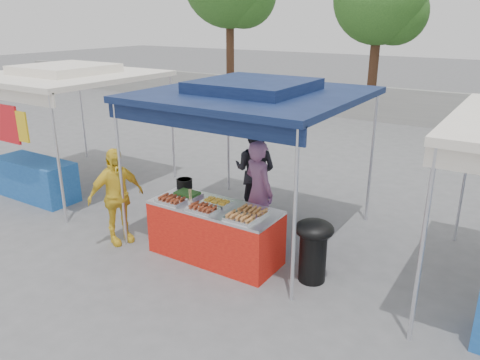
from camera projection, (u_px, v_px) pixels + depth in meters
The scene contains 21 objects.
ground_plane at pixel (219, 254), 7.27m from camera, with size 80.00×80.00×0.00m, color slate.
back_wall at pixel (405, 107), 15.82m from camera, with size 40.00×0.25×1.20m, color gray.
main_canopy at pixel (253, 93), 7.26m from camera, with size 3.20×3.20×2.57m.
neighbor_stall_left at pixel (53, 115), 9.49m from camera, with size 3.20×3.20×2.57m.
tree_1 at pixel (384, 2), 17.18m from camera, with size 3.47×3.41×5.85m.
vendor_table at pixel (215, 232), 7.05m from camera, with size 2.00×0.80×0.85m.
food_tray_fl at pixel (171, 200), 7.04m from camera, with size 0.42×0.30×0.07m.
food_tray_fm at pixel (203, 209), 6.73m from camera, with size 0.42×0.30×0.07m.
food_tray_fr at pixel (241, 218), 6.41m from camera, with size 0.42×0.30×0.07m.
food_tray_bl at pixel (187, 194), 7.27m from camera, with size 0.42×0.30×0.07m.
food_tray_bm at pixel (217, 202), 6.97m from camera, with size 0.42×0.30×0.07m.
food_tray_br at pixel (252, 212), 6.63m from camera, with size 0.42×0.30×0.07m.
cooking_pot at pixel (184, 184), 7.62m from camera, with size 0.26×0.26×0.15m, color black.
skewer_cup at pixel (191, 205), 6.83m from camera, with size 0.08×0.08×0.10m, color silver.
wok_burner at pixel (313, 245), 6.40m from camera, with size 0.54×0.54×0.91m.
crate_left at pixel (214, 225), 7.93m from camera, with size 0.50×0.35×0.30m, color #163FB9.
crate_right at pixel (262, 238), 7.45m from camera, with size 0.52×0.37×0.31m, color #163FB9.
crate_stacked at pixel (263, 220), 7.35m from camera, with size 0.52×0.36×0.31m, color #163FB9.
vendor_woman at pixel (259, 192), 7.48m from camera, with size 0.62×0.41×1.69m, color #9C6390.
helper_man at pixel (255, 170), 8.55m from camera, with size 0.82×0.64×1.68m, color #222227.
customer_person at pixel (116, 196), 7.43m from camera, with size 0.93×0.39×1.58m, color yellow.
Camera 1 is at (3.76, -5.29, 3.50)m, focal length 35.00 mm.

